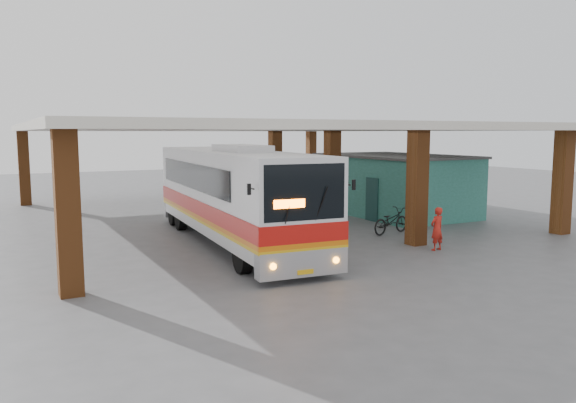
# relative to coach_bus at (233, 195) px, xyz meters

# --- Properties ---
(ground) EXTENTS (90.00, 90.00, 0.00)m
(ground) POSITION_rel_coach_bus_xyz_m (3.07, -0.47, -1.90)
(ground) COLOR #515154
(ground) RESTS_ON ground
(brick_columns) EXTENTS (20.10, 21.60, 4.35)m
(brick_columns) POSITION_rel_coach_bus_xyz_m (4.50, 4.53, 0.28)
(brick_columns) COLOR brown
(brick_columns) RESTS_ON ground
(canopy_roof) EXTENTS (21.00, 23.00, 0.30)m
(canopy_roof) POSITION_rel_coach_bus_xyz_m (3.57, 6.03, 2.60)
(canopy_roof) COLOR silver
(canopy_roof) RESTS_ON brick_columns
(shop_building) EXTENTS (5.20, 8.20, 3.11)m
(shop_building) POSITION_rel_coach_bus_xyz_m (10.57, 3.53, -0.33)
(shop_building) COLOR #2C6F5C
(shop_building) RESTS_ON ground
(coach_bus) EXTENTS (3.71, 13.26, 3.82)m
(coach_bus) POSITION_rel_coach_bus_xyz_m (0.00, 0.00, 0.00)
(coach_bus) COLOR silver
(coach_bus) RESTS_ON ground
(motorcycle) EXTENTS (2.20, 1.17, 1.10)m
(motorcycle) POSITION_rel_coach_bus_xyz_m (6.69, -1.16, -1.35)
(motorcycle) COLOR black
(motorcycle) RESTS_ON ground
(pedestrian) EXTENTS (0.62, 0.45, 1.58)m
(pedestrian) POSITION_rel_coach_bus_xyz_m (6.06, -4.62, -1.11)
(pedestrian) COLOR red
(pedestrian) RESTS_ON ground
(red_chair) EXTENTS (0.43, 0.43, 0.76)m
(red_chair) POSITION_rel_coach_bus_xyz_m (7.55, 7.48, -1.55)
(red_chair) COLOR red
(red_chair) RESTS_ON ground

